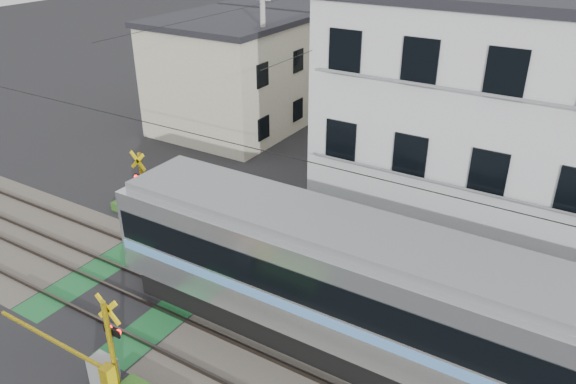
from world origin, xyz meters
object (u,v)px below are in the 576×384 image
Objects in this scene: pedestrian at (460,69)px; apartment_block at (483,122)px; crossing_signal_near at (103,367)px; crossing_signal_far at (154,207)px.

apartment_block is at bearing 94.01° from pedestrian.
crossing_signal_near and crossing_signal_far have the same top height.
crossing_signal_near is at bearing -114.22° from apartment_block.
crossing_signal_near is 14.95m from apartment_block.
apartment_block is at bearing 65.78° from crossing_signal_near.
crossing_signal_near is 2.60× the size of pedestrian.
apartment_block reaches higher than crossing_signal_near.
crossing_signal_far is 27.98m from pedestrian.
apartment_block is 23.10m from pedestrian.
crossing_signal_near is 34.95m from pedestrian.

